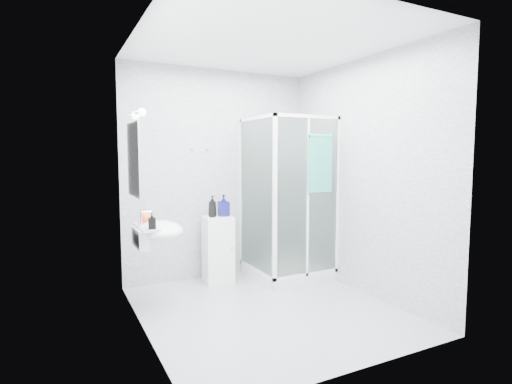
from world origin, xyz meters
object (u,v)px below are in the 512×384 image
storage_cabinet (218,249)px  soap_dispenser_orange (144,216)px  shower_enclosure (285,244)px  shampoo_bottle_a (212,206)px  wall_basin (157,232)px  hand_towel (320,162)px  soap_dispenser_black (152,221)px  shampoo_bottle_b (224,205)px

storage_cabinet → soap_dispenser_orange: size_ratio=5.28×
shower_enclosure → shampoo_bottle_a: bearing=163.3°
shower_enclosure → wall_basin: 1.72m
shower_enclosure → hand_towel: size_ratio=3.00×
shampoo_bottle_a → soap_dispenser_black: (-0.88, -0.76, 0.00)m
wall_basin → shampoo_bottle_a: shampoo_bottle_a is taller
shower_enclosure → storage_cabinet: 0.83m
wall_basin → hand_towel: bearing=-2.6°
storage_cabinet → soap_dispenser_black: soap_dispenser_black is taller
storage_cabinet → soap_dispenser_orange: soap_dispenser_orange is taller
hand_towel → shampoo_bottle_b: hand_towel is taller
shower_enclosure → hand_towel: bearing=-61.3°
shampoo_bottle_a → shampoo_bottle_b: 0.15m
shampoo_bottle_a → soap_dispenser_black: shampoo_bottle_a is taller
shampoo_bottle_a → shampoo_bottle_b: (0.15, 0.02, 0.00)m
hand_towel → shampoo_bottle_b: size_ratio=2.55×
storage_cabinet → soap_dispenser_black: bearing=-135.2°
hand_towel → shampoo_bottle_a: hand_towel is taller
wall_basin → shampoo_bottle_b: shampoo_bottle_b is taller
soap_dispenser_orange → wall_basin: bearing=-55.1°
hand_towel → shampoo_bottle_a: bearing=148.6°
wall_basin → storage_cabinet: (0.87, 0.59, -0.39)m
shower_enclosure → soap_dispenser_black: size_ratio=13.41×
soap_dispenser_orange → soap_dispenser_black: (0.01, -0.32, -0.00)m
shampoo_bottle_b → soap_dispenser_black: bearing=-142.9°
storage_cabinet → shower_enclosure: bearing=-14.0°
wall_basin → soap_dispenser_black: soap_dispenser_black is taller
shampoo_bottle_a → shampoo_bottle_b: size_ratio=0.99×
shampoo_bottle_a → shampoo_bottle_b: bearing=5.8°
wall_basin → hand_towel: size_ratio=0.84×
soap_dispenser_orange → soap_dispenser_black: 0.32m
shower_enclosure → soap_dispenser_orange: 1.82m
shampoo_bottle_a → soap_dispenser_black: size_ratio=1.73×
storage_cabinet → shampoo_bottle_b: bearing=2.7°
shampoo_bottle_b → soap_dispenser_black: 1.29m
wall_basin → shampoo_bottle_b: (0.95, 0.59, 0.14)m
soap_dispenser_black → soap_dispenser_orange: bearing=90.9°
shampoo_bottle_a → soap_dispenser_orange: shampoo_bottle_a is taller
shampoo_bottle_a → wall_basin: bearing=-144.2°
wall_basin → soap_dispenser_black: (-0.08, -0.19, 0.14)m
storage_cabinet → hand_towel: 1.61m
wall_basin → soap_dispenser_orange: soap_dispenser_orange is taller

